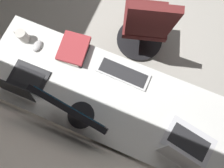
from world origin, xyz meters
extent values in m
cube|color=beige|center=(0.00, 1.97, 1.30)|extent=(4.77, 0.10, 2.60)
cube|color=white|center=(-0.08, 1.56, 0.71)|extent=(2.04, 0.68, 0.03)
cylinder|color=silver|center=(-1.03, 1.28, 0.35)|extent=(0.05, 0.05, 0.70)
cylinder|color=silver|center=(0.88, 1.28, 0.35)|extent=(0.05, 0.05, 0.70)
cylinder|color=silver|center=(0.88, 1.84, 0.35)|extent=(0.05, 0.05, 0.70)
cube|color=white|center=(-0.24, 1.59, 0.35)|extent=(0.40, 0.50, 0.69)
cube|color=silver|center=(-0.24, 1.33, 0.35)|extent=(0.37, 0.01, 0.61)
cylinder|color=black|center=(0.06, 1.77, 0.74)|extent=(0.20, 0.20, 0.01)
cylinder|color=black|center=(0.06, 1.77, 0.79)|extent=(0.04, 0.04, 0.10)
cube|color=black|center=(0.06, 1.77, 1.02)|extent=(0.47, 0.08, 0.35)
cube|color=navy|center=(0.07, 1.75, 1.02)|extent=(0.43, 0.06, 0.31)
cube|color=black|center=(0.56, 1.66, 0.74)|extent=(0.29, 0.21, 0.01)
cube|color=#262628|center=(0.56, 1.66, 0.75)|extent=(0.24, 0.13, 0.00)
cube|color=black|center=(0.56, 1.79, 0.84)|extent=(0.29, 0.06, 0.19)
cube|color=#B2BCCC|center=(0.56, 1.79, 0.84)|extent=(0.26, 0.05, 0.16)
cube|color=silver|center=(-0.73, 1.64, 0.74)|extent=(0.38, 0.29, 0.01)
cube|color=#262628|center=(-0.73, 1.64, 0.75)|extent=(0.30, 0.20, 0.00)
cube|color=silver|center=(-0.71, 1.79, 0.85)|extent=(0.36, 0.13, 0.22)
cube|color=black|center=(-0.71, 1.79, 0.85)|extent=(0.32, 0.11, 0.18)
cube|color=silver|center=(-0.10, 1.35, 0.74)|extent=(0.42, 0.15, 0.02)
cube|color=#2D2D30|center=(-0.10, 1.35, 0.75)|extent=(0.38, 0.12, 0.00)
ellipsoid|color=silver|center=(0.62, 1.40, 0.75)|extent=(0.06, 0.10, 0.03)
cube|color=black|center=(0.32, 1.34, 0.74)|extent=(0.20, 0.21, 0.02)
cube|color=beige|center=(0.34, 1.34, 0.76)|extent=(0.21, 0.23, 0.02)
cube|color=#B2383D|center=(0.33, 1.32, 0.78)|extent=(0.24, 0.27, 0.03)
cylinder|color=silver|center=(0.75, 1.38, 0.78)|extent=(0.08, 0.08, 0.10)
torus|color=silver|center=(0.80, 1.38, 0.79)|extent=(0.06, 0.01, 0.06)
cube|color=maroon|center=(-0.09, 0.65, 0.46)|extent=(0.54, 0.53, 0.07)
cube|color=maroon|center=(-0.14, 0.85, 0.74)|extent=(0.42, 0.24, 0.50)
cylinder|color=black|center=(-0.09, 0.65, 0.24)|extent=(0.05, 0.05, 0.37)
cylinder|color=black|center=(-0.09, 0.65, 0.04)|extent=(0.56, 0.56, 0.03)
camera|label=1|loc=(-0.19, 1.77, 2.12)|focal=29.37mm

